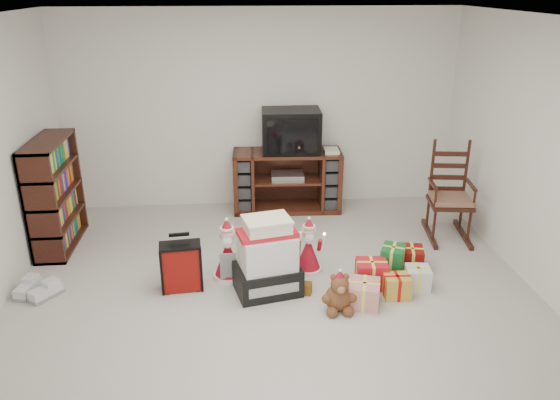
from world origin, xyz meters
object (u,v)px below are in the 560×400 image
object	(u,v)px
gift_cluster	(393,274)
santa_figurine	(308,251)
gift_pile	(267,261)
teddy_bear	(339,295)
sneaker_pair	(37,291)
rocking_chair	(448,203)
bookshelf	(55,196)
mrs_claus_figurine	(228,256)
tv_stand	(287,181)
red_suitcase	(181,267)
crt_television	(291,131)

from	to	relation	value
gift_cluster	santa_figurine	bearing A→B (deg)	154.04
gift_pile	teddy_bear	bearing A→B (deg)	-44.20
teddy_bear	sneaker_pair	world-z (taller)	teddy_bear
rocking_chair	bookshelf	bearing A→B (deg)	-173.43
santa_figurine	teddy_bear	bearing A→B (deg)	-77.04
bookshelf	gift_pile	size ratio (longest dim) A/B	1.64
rocking_chair	gift_pile	distance (m)	2.43
rocking_chair	gift_pile	world-z (taller)	rocking_chair
gift_cluster	mrs_claus_figurine	bearing A→B (deg)	169.20
tv_stand	gift_cluster	world-z (taller)	tv_stand
santa_figurine	gift_pile	bearing A→B (deg)	-139.63
tv_stand	mrs_claus_figurine	xyz separation A→B (m)	(-0.76, -1.72, -0.15)
red_suitcase	mrs_claus_figurine	world-z (taller)	mrs_claus_figurine
gift_pile	mrs_claus_figurine	world-z (taller)	gift_pile
teddy_bear	gift_cluster	distance (m)	0.71
rocking_chair	crt_television	xyz separation A→B (m)	(-1.73, 0.94, 0.65)
tv_stand	bookshelf	world-z (taller)	bookshelf
santa_figurine	gift_cluster	bearing A→B (deg)	-25.96
tv_stand	crt_television	size ratio (longest dim) A/B	1.89
gift_pile	santa_figurine	distance (m)	0.59
bookshelf	gift_cluster	size ratio (longest dim) A/B	1.18
crt_television	gift_cluster	bearing A→B (deg)	-66.90
rocking_chair	santa_figurine	bearing A→B (deg)	-149.18
red_suitcase	crt_television	xyz separation A→B (m)	(1.25, 1.92, 0.80)
tv_stand	santa_figurine	distance (m)	1.66
red_suitcase	santa_figurine	bearing A→B (deg)	5.68
rocking_chair	crt_television	size ratio (longest dim) A/B	1.57
rocking_chair	gift_pile	xyz separation A→B (m)	(-2.16, -1.10, -0.07)
red_suitcase	gift_cluster	size ratio (longest dim) A/B	0.54
rocking_chair	teddy_bear	size ratio (longest dim) A/B	3.15
bookshelf	teddy_bear	size ratio (longest dim) A/B	3.34
tv_stand	teddy_bear	distance (m)	2.43
teddy_bear	gift_cluster	size ratio (longest dim) A/B	0.35
red_suitcase	teddy_bear	bearing A→B (deg)	-25.02
mrs_claus_figurine	sneaker_pair	world-z (taller)	mrs_claus_figurine
rocking_chair	red_suitcase	size ratio (longest dim) A/B	2.06
sneaker_pair	crt_television	distance (m)	3.40
gift_pile	gift_cluster	xyz separation A→B (m)	(1.22, -0.00, -0.20)
teddy_bear	rocking_chair	bearing A→B (deg)	43.79
teddy_bear	gift_pile	bearing A→B (deg)	148.39
bookshelf	santa_figurine	xyz separation A→B (m)	(2.69, -0.83, -0.36)
rocking_chair	mrs_claus_figurine	bearing A→B (deg)	-154.55
red_suitcase	gift_cluster	bearing A→B (deg)	-9.29
gift_pile	crt_television	distance (m)	2.21
mrs_claus_figurine	red_suitcase	bearing A→B (deg)	-157.65
teddy_bear	crt_television	distance (m)	2.58
teddy_bear	sneaker_pair	size ratio (longest dim) A/B	0.81
rocking_chair	sneaker_pair	size ratio (longest dim) A/B	2.57
gift_pile	santa_figurine	size ratio (longest dim) A/B	1.28
red_suitcase	gift_pile	bearing A→B (deg)	-14.14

